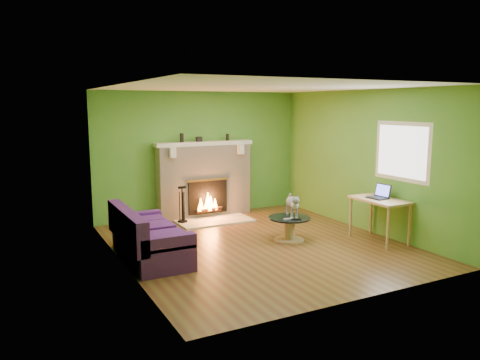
% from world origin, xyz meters
% --- Properties ---
extents(floor, '(5.00, 5.00, 0.00)m').
position_xyz_m(floor, '(0.00, 0.00, 0.00)').
color(floor, '#582E19').
rests_on(floor, ground).
extents(ceiling, '(5.00, 5.00, 0.00)m').
position_xyz_m(ceiling, '(0.00, 0.00, 2.60)').
color(ceiling, white).
rests_on(ceiling, wall_back).
extents(wall_back, '(5.00, 0.00, 5.00)m').
position_xyz_m(wall_back, '(0.00, 2.50, 1.30)').
color(wall_back, '#47822A').
rests_on(wall_back, floor).
extents(wall_front, '(5.00, 0.00, 5.00)m').
position_xyz_m(wall_front, '(0.00, -2.50, 1.30)').
color(wall_front, '#47822A').
rests_on(wall_front, floor).
extents(wall_left, '(0.00, 5.00, 5.00)m').
position_xyz_m(wall_left, '(-2.25, 0.00, 1.30)').
color(wall_left, '#47822A').
rests_on(wall_left, floor).
extents(wall_right, '(0.00, 5.00, 5.00)m').
position_xyz_m(wall_right, '(2.25, 0.00, 1.30)').
color(wall_right, '#47822A').
rests_on(wall_right, floor).
extents(window_frame, '(0.00, 1.20, 1.20)m').
position_xyz_m(window_frame, '(2.24, -0.90, 1.55)').
color(window_frame, silver).
rests_on(window_frame, wall_right).
extents(window_pane, '(0.00, 1.06, 1.06)m').
position_xyz_m(window_pane, '(2.23, -0.90, 1.55)').
color(window_pane, white).
rests_on(window_pane, wall_right).
extents(fireplace, '(2.10, 0.46, 1.58)m').
position_xyz_m(fireplace, '(0.00, 2.32, 0.77)').
color(fireplace, '#C0B49F').
rests_on(fireplace, floor).
extents(hearth, '(1.50, 0.75, 0.03)m').
position_xyz_m(hearth, '(0.00, 1.80, 0.01)').
color(hearth, beige).
rests_on(hearth, floor).
extents(mantel, '(2.10, 0.28, 0.08)m').
position_xyz_m(mantel, '(0.00, 2.30, 1.54)').
color(mantel, beige).
rests_on(mantel, fireplace).
extents(sofa, '(0.85, 1.77, 0.79)m').
position_xyz_m(sofa, '(-1.86, 0.17, 0.31)').
color(sofa, '#421759').
rests_on(sofa, floor).
extents(coffee_table, '(0.73, 0.73, 0.41)m').
position_xyz_m(coffee_table, '(0.60, -0.01, 0.24)').
color(coffee_table, tan).
rests_on(coffee_table, floor).
extents(desk, '(0.58, 1.00, 0.74)m').
position_xyz_m(desk, '(1.95, -0.74, 0.65)').
color(desk, tan).
rests_on(desk, floor).
extents(cat, '(0.44, 0.69, 0.41)m').
position_xyz_m(cat, '(0.68, 0.04, 0.61)').
color(cat, '#5D5D62').
rests_on(cat, coffee_table).
extents(remote_silver, '(0.17, 0.06, 0.02)m').
position_xyz_m(remote_silver, '(0.50, -0.13, 0.42)').
color(remote_silver, gray).
rests_on(remote_silver, coffee_table).
extents(remote_black, '(0.16, 0.13, 0.02)m').
position_xyz_m(remote_black, '(0.62, -0.19, 0.42)').
color(remote_black, black).
rests_on(remote_black, coffee_table).
extents(laptop, '(0.31, 0.34, 0.24)m').
position_xyz_m(laptop, '(1.93, -0.69, 0.86)').
color(laptop, black).
rests_on(laptop, desk).
extents(fire_tools, '(0.19, 0.19, 0.72)m').
position_xyz_m(fire_tools, '(-0.63, 1.95, 0.39)').
color(fire_tools, black).
rests_on(fire_tools, hearth).
extents(mantel_vase_left, '(0.08, 0.08, 0.18)m').
position_xyz_m(mantel_vase_left, '(-0.48, 2.33, 1.67)').
color(mantel_vase_left, black).
rests_on(mantel_vase_left, mantel).
extents(mantel_vase_right, '(0.07, 0.07, 0.14)m').
position_xyz_m(mantel_vase_right, '(0.55, 2.33, 1.65)').
color(mantel_vase_right, black).
rests_on(mantel_vase_right, mantel).
extents(mantel_box, '(0.12, 0.08, 0.10)m').
position_xyz_m(mantel_box, '(-0.10, 2.33, 1.63)').
color(mantel_box, black).
rests_on(mantel_box, mantel).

